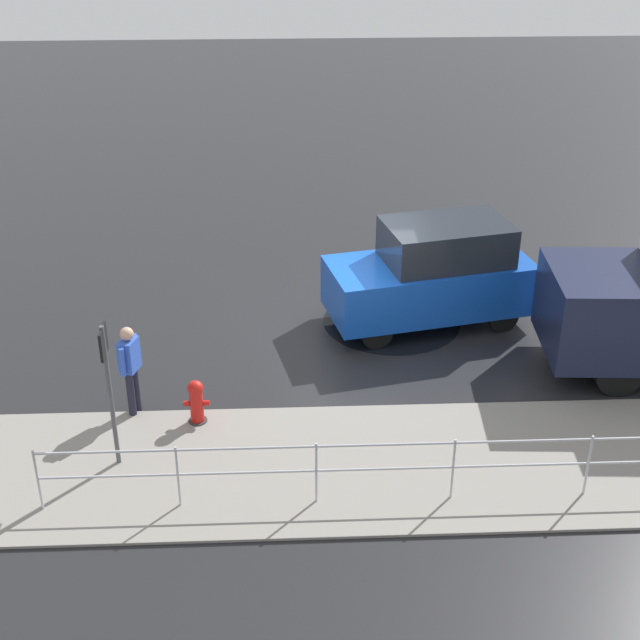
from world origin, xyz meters
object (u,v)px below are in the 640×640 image
(fire_hydrant, at_px, (196,403))
(sign_post, at_px, (108,376))
(pedestrian, at_px, (130,364))
(moving_hatchback, at_px, (433,274))

(fire_hydrant, height_order, sign_post, sign_post)
(fire_hydrant, relative_size, sign_post, 0.33)
(fire_hydrant, relative_size, pedestrian, 0.50)
(fire_hydrant, distance_m, sign_post, 1.94)
(moving_hatchback, height_order, fire_hydrant, moving_hatchback)
(moving_hatchback, xyz_separation_m, sign_post, (5.47, 4.43, 0.55))
(pedestrian, distance_m, sign_post, 1.52)
(pedestrian, bearing_deg, sign_post, 87.49)
(moving_hatchback, bearing_deg, fire_hydrant, 37.79)
(pedestrian, height_order, sign_post, sign_post)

